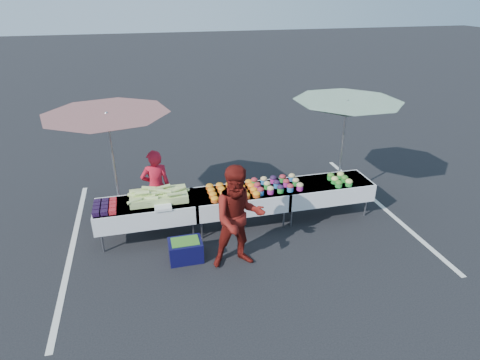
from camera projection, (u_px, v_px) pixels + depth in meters
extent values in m
plane|color=black|center=(240.00, 225.00, 8.10)|extent=(80.00, 80.00, 0.00)
cube|color=silver|center=(72.00, 247.00, 7.40)|extent=(0.10, 5.00, 0.00)
cube|color=silver|center=(381.00, 206.00, 8.81)|extent=(0.10, 5.00, 0.00)
cube|color=white|center=(146.00, 203.00, 7.39)|extent=(1.80, 0.75, 0.04)
cube|color=white|center=(146.00, 211.00, 7.46)|extent=(1.86, 0.81, 0.36)
cylinder|color=slate|center=(103.00, 243.00, 7.19)|extent=(0.04, 0.04, 0.39)
cylinder|color=slate|center=(104.00, 226.00, 7.70)|extent=(0.04, 0.04, 0.39)
cylinder|color=slate|center=(193.00, 230.00, 7.55)|extent=(0.04, 0.04, 0.39)
cylinder|color=slate|center=(189.00, 215.00, 8.06)|extent=(0.04, 0.04, 0.39)
cube|color=white|center=(240.00, 193.00, 7.79)|extent=(1.80, 0.75, 0.04)
cube|color=white|center=(240.00, 200.00, 7.86)|extent=(1.86, 0.81, 0.36)
cylinder|color=slate|center=(202.00, 229.00, 7.58)|extent=(0.04, 0.04, 0.39)
cylinder|color=slate|center=(197.00, 214.00, 8.10)|extent=(0.04, 0.04, 0.39)
cylinder|color=slate|center=(284.00, 218.00, 7.94)|extent=(0.04, 0.04, 0.39)
cylinder|color=slate|center=(274.00, 204.00, 8.46)|extent=(0.04, 0.04, 0.39)
cube|color=white|center=(325.00, 183.00, 8.19)|extent=(1.80, 0.75, 0.04)
cube|color=white|center=(325.00, 190.00, 8.25)|extent=(1.86, 0.81, 0.36)
cylinder|color=slate|center=(291.00, 217.00, 7.98)|extent=(0.04, 0.04, 0.39)
cylinder|color=slate|center=(281.00, 204.00, 8.49)|extent=(0.04, 0.04, 0.39)
cylinder|color=slate|center=(365.00, 208.00, 8.34)|extent=(0.04, 0.04, 0.39)
cylinder|color=slate|center=(352.00, 195.00, 8.85)|extent=(0.04, 0.04, 0.39)
cube|color=black|center=(96.00, 213.00, 6.95)|extent=(0.12, 0.12, 0.08)
cube|color=black|center=(96.00, 210.00, 7.07)|extent=(0.12, 0.12, 0.08)
cube|color=black|center=(97.00, 206.00, 7.19)|extent=(0.12, 0.12, 0.08)
cube|color=black|center=(97.00, 202.00, 7.31)|extent=(0.12, 0.12, 0.08)
cube|color=black|center=(104.00, 212.00, 6.98)|extent=(0.12, 0.12, 0.08)
cube|color=black|center=(105.00, 209.00, 7.10)|extent=(0.12, 0.12, 0.08)
cube|color=black|center=(105.00, 205.00, 7.22)|extent=(0.12, 0.12, 0.08)
cube|color=black|center=(105.00, 201.00, 7.34)|extent=(0.12, 0.12, 0.08)
cube|color=maroon|center=(113.00, 212.00, 7.01)|extent=(0.12, 0.12, 0.08)
cube|color=maroon|center=(113.00, 208.00, 7.13)|extent=(0.12, 0.12, 0.08)
cube|color=maroon|center=(113.00, 204.00, 7.25)|extent=(0.12, 0.12, 0.08)
cube|color=maroon|center=(113.00, 200.00, 7.37)|extent=(0.12, 0.12, 0.08)
cube|color=#A2BE61|center=(159.00, 196.00, 7.45)|extent=(1.05, 0.55, 0.14)
cylinder|color=#A2BE61|center=(174.00, 189.00, 7.64)|extent=(0.27, 0.09, 0.10)
cylinder|color=#A2BE61|center=(137.00, 193.00, 7.37)|extent=(0.27, 0.14, 0.07)
cylinder|color=#A2BE61|center=(165.00, 191.00, 7.32)|extent=(0.27, 0.14, 0.09)
cylinder|color=#A2BE61|center=(135.00, 196.00, 7.37)|extent=(0.27, 0.15, 0.10)
cylinder|color=#A2BE61|center=(149.00, 194.00, 7.33)|extent=(0.27, 0.15, 0.08)
cylinder|color=#A2BE61|center=(156.00, 190.00, 7.43)|extent=(0.27, 0.10, 0.10)
cylinder|color=#A2BE61|center=(156.00, 193.00, 7.32)|extent=(0.27, 0.07, 0.08)
cylinder|color=#A2BE61|center=(152.00, 198.00, 7.23)|extent=(0.27, 0.14, 0.09)
cylinder|color=#A2BE61|center=(149.00, 188.00, 7.55)|extent=(0.27, 0.12, 0.08)
cylinder|color=#A2BE61|center=(182.00, 189.00, 7.61)|extent=(0.27, 0.16, 0.08)
cylinder|color=#A2BE61|center=(141.00, 194.00, 7.31)|extent=(0.27, 0.11, 0.07)
cylinder|color=#A2BE61|center=(155.00, 201.00, 7.22)|extent=(0.27, 0.10, 0.07)
cylinder|color=#A2BE61|center=(163.00, 187.00, 7.56)|extent=(0.27, 0.12, 0.08)
cylinder|color=#A2BE61|center=(134.00, 201.00, 7.13)|extent=(0.27, 0.15, 0.08)
cylinder|color=#A2BE61|center=(139.00, 192.00, 7.36)|extent=(0.27, 0.10, 0.08)
cylinder|color=#A2BE61|center=(170.00, 192.00, 7.42)|extent=(0.27, 0.16, 0.10)
cylinder|color=#A2BE61|center=(143.00, 193.00, 7.27)|extent=(0.27, 0.12, 0.09)
cylinder|color=#A2BE61|center=(174.00, 194.00, 7.26)|extent=(0.27, 0.09, 0.07)
cylinder|color=#A2BE61|center=(178.00, 196.00, 7.32)|extent=(0.27, 0.10, 0.09)
cylinder|color=#A2BE61|center=(173.00, 196.00, 7.37)|extent=(0.27, 0.12, 0.09)
cylinder|color=#A2BE61|center=(163.00, 189.00, 7.66)|extent=(0.27, 0.10, 0.08)
cylinder|color=#A2BE61|center=(179.00, 189.00, 7.48)|extent=(0.27, 0.14, 0.10)
cube|color=white|center=(163.00, 207.00, 7.18)|extent=(0.30, 0.25, 0.05)
cylinder|color=#CD5016|center=(215.00, 200.00, 7.40)|extent=(0.15, 0.15, 0.05)
ellipsoid|color=orange|center=(215.00, 199.00, 7.39)|extent=(0.15, 0.15, 0.08)
cylinder|color=#CD5016|center=(213.00, 196.00, 7.56)|extent=(0.15, 0.15, 0.05)
ellipsoid|color=orange|center=(213.00, 194.00, 7.54)|extent=(0.15, 0.15, 0.08)
cylinder|color=#CD5016|center=(211.00, 192.00, 7.72)|extent=(0.15, 0.15, 0.05)
ellipsoid|color=orange|center=(211.00, 190.00, 7.70)|extent=(0.15, 0.15, 0.08)
cylinder|color=#CD5016|center=(210.00, 188.00, 7.88)|extent=(0.15, 0.15, 0.05)
ellipsoid|color=orange|center=(210.00, 186.00, 7.86)|extent=(0.15, 0.15, 0.08)
cylinder|color=#CD5016|center=(225.00, 199.00, 7.45)|extent=(0.15, 0.15, 0.05)
ellipsoid|color=orange|center=(225.00, 197.00, 7.43)|extent=(0.15, 0.15, 0.08)
cylinder|color=#CD5016|center=(223.00, 195.00, 7.61)|extent=(0.15, 0.15, 0.05)
ellipsoid|color=orange|center=(223.00, 193.00, 7.59)|extent=(0.15, 0.15, 0.08)
cylinder|color=#CD5016|center=(222.00, 191.00, 7.76)|extent=(0.15, 0.15, 0.05)
ellipsoid|color=orange|center=(221.00, 189.00, 7.75)|extent=(0.15, 0.15, 0.08)
cylinder|color=#CD5016|center=(220.00, 187.00, 7.92)|extent=(0.15, 0.15, 0.05)
ellipsoid|color=orange|center=(220.00, 185.00, 7.90)|extent=(0.15, 0.15, 0.08)
cylinder|color=#CD5016|center=(236.00, 198.00, 7.49)|extent=(0.15, 0.15, 0.05)
ellipsoid|color=orange|center=(236.00, 196.00, 7.47)|extent=(0.15, 0.15, 0.08)
cylinder|color=#CD5016|center=(234.00, 194.00, 7.65)|extent=(0.15, 0.15, 0.05)
ellipsoid|color=orange|center=(234.00, 192.00, 7.63)|extent=(0.15, 0.15, 0.08)
cylinder|color=#CD5016|center=(232.00, 189.00, 7.81)|extent=(0.15, 0.15, 0.05)
ellipsoid|color=orange|center=(232.00, 188.00, 7.79)|extent=(0.15, 0.15, 0.08)
cylinder|color=#CD5016|center=(230.00, 186.00, 7.96)|extent=(0.15, 0.15, 0.05)
ellipsoid|color=orange|center=(229.00, 184.00, 7.95)|extent=(0.15, 0.15, 0.08)
cylinder|color=#CD5016|center=(246.00, 197.00, 7.54)|extent=(0.15, 0.15, 0.05)
ellipsoid|color=orange|center=(246.00, 195.00, 7.52)|extent=(0.15, 0.15, 0.08)
cylinder|color=#CD5016|center=(244.00, 192.00, 7.69)|extent=(0.15, 0.15, 0.05)
ellipsoid|color=orange|center=(244.00, 191.00, 7.68)|extent=(0.15, 0.15, 0.08)
cylinder|color=#CD5016|center=(241.00, 188.00, 7.85)|extent=(0.15, 0.15, 0.05)
ellipsoid|color=orange|center=(241.00, 187.00, 7.83)|extent=(0.15, 0.15, 0.08)
cylinder|color=#CD5016|center=(239.00, 184.00, 8.01)|extent=(0.15, 0.15, 0.05)
ellipsoid|color=orange|center=(239.00, 183.00, 7.99)|extent=(0.15, 0.15, 0.08)
cylinder|color=#CD5016|center=(256.00, 196.00, 7.58)|extent=(0.15, 0.15, 0.05)
ellipsoid|color=orange|center=(256.00, 194.00, 7.56)|extent=(0.15, 0.15, 0.08)
cylinder|color=#CD5016|center=(254.00, 191.00, 7.74)|extent=(0.15, 0.15, 0.05)
ellipsoid|color=orange|center=(254.00, 189.00, 7.72)|extent=(0.15, 0.15, 0.08)
cylinder|color=#CD5016|center=(251.00, 187.00, 7.90)|extent=(0.15, 0.15, 0.05)
ellipsoid|color=orange|center=(251.00, 185.00, 7.88)|extent=(0.15, 0.15, 0.08)
cylinder|color=#CD5016|center=(249.00, 183.00, 8.05)|extent=(0.15, 0.15, 0.05)
ellipsoid|color=orange|center=(249.00, 182.00, 8.04)|extent=(0.15, 0.15, 0.08)
cylinder|color=#2871BF|center=(261.00, 192.00, 7.64)|extent=(0.13, 0.13, 0.10)
ellipsoid|color=maroon|center=(261.00, 190.00, 7.62)|extent=(0.14, 0.14, 0.10)
cylinder|color=#A72382|center=(257.00, 187.00, 7.84)|extent=(0.13, 0.13, 0.10)
ellipsoid|color=maroon|center=(257.00, 185.00, 7.81)|extent=(0.14, 0.14, 0.10)
cylinder|color=green|center=(254.00, 183.00, 8.03)|extent=(0.13, 0.13, 0.10)
ellipsoid|color=maroon|center=(254.00, 180.00, 8.00)|extent=(0.14, 0.14, 0.10)
cylinder|color=#A72382|center=(271.00, 191.00, 7.69)|extent=(0.13, 0.13, 0.10)
ellipsoid|color=tan|center=(271.00, 188.00, 7.66)|extent=(0.14, 0.14, 0.10)
cylinder|color=green|center=(267.00, 186.00, 7.88)|extent=(0.13, 0.13, 0.10)
ellipsoid|color=tan|center=(267.00, 183.00, 7.85)|extent=(0.14, 0.14, 0.10)
cylinder|color=#2871BF|center=(264.00, 181.00, 8.07)|extent=(0.13, 0.13, 0.10)
ellipsoid|color=tan|center=(264.00, 179.00, 8.05)|extent=(0.14, 0.14, 0.10)
cylinder|color=green|center=(280.00, 190.00, 7.73)|extent=(0.13, 0.13, 0.10)
ellipsoid|color=black|center=(281.00, 187.00, 7.71)|extent=(0.14, 0.14, 0.10)
cylinder|color=#2871BF|center=(277.00, 185.00, 7.92)|extent=(0.13, 0.13, 0.10)
ellipsoid|color=black|center=(277.00, 182.00, 7.90)|extent=(0.14, 0.14, 0.10)
cylinder|color=#A72382|center=(273.00, 180.00, 8.12)|extent=(0.13, 0.13, 0.10)
ellipsoid|color=black|center=(273.00, 178.00, 8.09)|extent=(0.14, 0.14, 0.10)
cylinder|color=#2871BF|center=(290.00, 189.00, 7.78)|extent=(0.13, 0.13, 0.10)
ellipsoid|color=maroon|center=(290.00, 186.00, 7.75)|extent=(0.14, 0.14, 0.10)
cylinder|color=#A72382|center=(286.00, 184.00, 7.97)|extent=(0.13, 0.13, 0.10)
ellipsoid|color=maroon|center=(286.00, 181.00, 7.94)|extent=(0.14, 0.14, 0.10)
cylinder|color=green|center=(283.00, 179.00, 8.16)|extent=(0.13, 0.13, 0.10)
ellipsoid|color=maroon|center=(283.00, 177.00, 8.13)|extent=(0.14, 0.14, 0.10)
cylinder|color=#A72382|center=(300.00, 188.00, 7.82)|extent=(0.13, 0.13, 0.10)
ellipsoid|color=tan|center=(300.00, 185.00, 7.79)|extent=(0.14, 0.14, 0.10)
cylinder|color=green|center=(296.00, 183.00, 8.01)|extent=(0.13, 0.13, 0.10)
ellipsoid|color=tan|center=(296.00, 180.00, 7.99)|extent=(0.14, 0.14, 0.10)
cylinder|color=#2871BF|center=(292.00, 178.00, 8.20)|extent=(0.13, 0.13, 0.10)
ellipsoid|color=tan|center=(292.00, 176.00, 8.18)|extent=(0.14, 0.14, 0.10)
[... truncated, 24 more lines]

